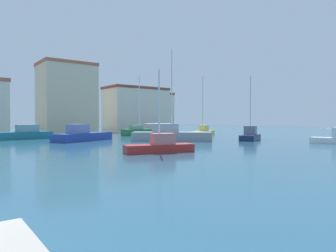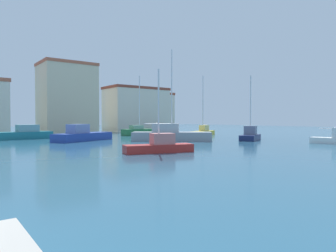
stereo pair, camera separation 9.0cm
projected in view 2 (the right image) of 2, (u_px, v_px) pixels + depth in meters
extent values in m
plane|color=#285670|center=(116.00, 144.00, 29.16)|extent=(160.00, 160.00, 0.00)
cube|color=#28703D|center=(140.00, 132.00, 44.62)|extent=(5.31, 1.66, 0.93)
cube|color=gray|center=(136.00, 127.00, 44.29)|extent=(1.72, 1.31, 0.57)
cylinder|color=silver|center=(139.00, 102.00, 44.52)|extent=(0.12, 0.12, 7.80)
cylinder|color=silver|center=(330.00, 128.00, 29.69)|extent=(0.44, 1.83, 0.08)
cube|color=#233D93|center=(83.00, 137.00, 33.60)|extent=(7.56, 5.10, 0.86)
cube|color=#6E7DB1|center=(78.00, 129.00, 32.85)|extent=(2.54, 2.21, 0.98)
cube|color=#1E707A|center=(22.00, 136.00, 35.91)|extent=(6.91, 2.71, 0.88)
cube|color=#6B9CA2|center=(28.00, 128.00, 36.32)|extent=(2.48, 1.77, 0.84)
cube|color=gold|center=(203.00, 133.00, 44.86)|extent=(6.09, 3.87, 0.63)
cube|color=#DFCD77|center=(204.00, 128.00, 45.25)|extent=(1.82, 1.55, 0.85)
cylinder|color=silver|center=(203.00, 103.00, 44.76)|extent=(0.12, 0.12, 8.14)
cylinder|color=silver|center=(206.00, 125.00, 45.77)|extent=(1.94, 0.93, 0.08)
cube|color=#19234C|center=(250.00, 137.00, 34.59)|extent=(4.87, 3.54, 0.61)
cube|color=slate|center=(250.00, 130.00, 34.60)|extent=(1.65, 1.69, 1.01)
cylinder|color=silver|center=(251.00, 105.00, 34.50)|extent=(0.12, 0.12, 6.76)
cylinder|color=silver|center=(252.00, 127.00, 35.32)|extent=(1.48, 0.81, 0.08)
cube|color=#B22823|center=(159.00, 148.00, 21.80)|extent=(5.19, 2.66, 0.59)
cube|color=#C4716E|center=(162.00, 139.00, 21.89)|extent=(1.85, 1.51, 0.79)
cylinder|color=silver|center=(159.00, 107.00, 21.73)|extent=(0.12, 0.12, 5.41)
cube|color=gray|center=(172.00, 136.00, 33.17)|extent=(8.07, 7.36, 0.98)
cube|color=#ADB0B5|center=(166.00, 128.00, 33.18)|extent=(3.13, 2.96, 0.93)
cylinder|color=silver|center=(172.00, 91.00, 33.05)|extent=(0.12, 0.12, 8.96)
cylinder|color=silver|center=(158.00, 124.00, 33.22)|extent=(2.34, 2.00, 0.08)
cube|color=beige|center=(67.00, 100.00, 51.70)|extent=(8.53, 7.16, 11.35)
cube|color=#B25B42|center=(67.00, 65.00, 51.56)|extent=(8.70, 7.31, 0.50)
cube|color=beige|center=(136.00, 111.00, 60.72)|extent=(11.87, 6.76, 8.17)
cube|color=brown|center=(136.00, 89.00, 60.62)|extent=(12.11, 6.89, 0.50)
cube|color=beige|center=(149.00, 112.00, 68.76)|extent=(9.31, 7.04, 7.81)
cube|color=#9E4733|center=(149.00, 94.00, 68.66)|extent=(9.50, 7.18, 0.50)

